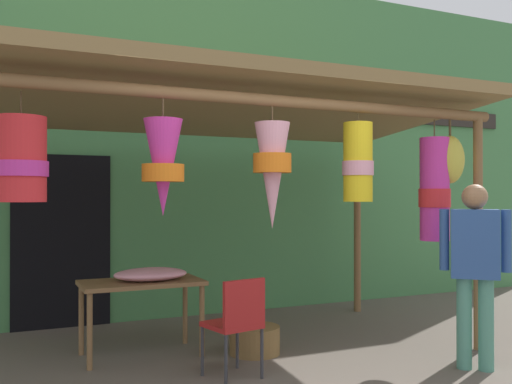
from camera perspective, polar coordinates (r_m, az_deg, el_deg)
The scene contains 8 objects.
ground_plane at distance 5.11m, azimuth -0.26°, elevation -17.72°, with size 30.00×30.00×0.00m, color #60564C.
shop_facade at distance 7.40m, azimuth -8.83°, elevation 4.98°, with size 12.26×0.29×4.43m.
market_stall_canopy at distance 5.54m, azimuth -2.38°, elevation 7.09°, with size 5.14×2.58×2.62m.
display_table at distance 5.66m, azimuth -11.32°, elevation -9.52°, with size 1.14×0.63×0.71m.
flower_heap_on_table at distance 5.64m, azimuth -10.27°, elevation -8.02°, with size 0.70×0.49×0.12m.
folding_chair at distance 4.87m, azimuth -1.89°, elevation -12.48°, with size 0.47×0.47×0.84m.
wicker_basket_by_table at distance 5.71m, azimuth -0.13°, elevation -14.48°, with size 0.49×0.49×0.26m, color brown.
vendor_in_orange at distance 5.42m, azimuth 20.92°, elevation -6.36°, with size 0.46×0.43×1.63m.
Camera 1 is at (-2.02, -4.44, 1.52)m, focal length 40.26 mm.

